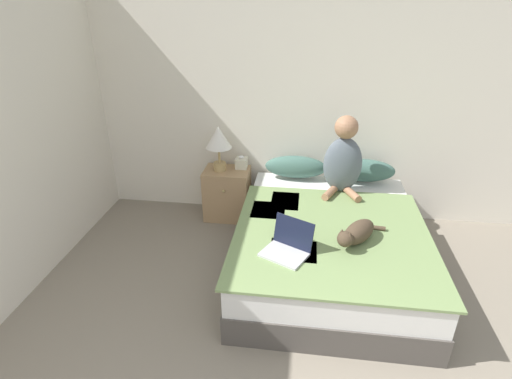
{
  "coord_description": "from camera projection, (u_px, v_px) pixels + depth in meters",
  "views": [
    {
      "loc": [
        0.15,
        -0.32,
        2.24
      ],
      "look_at": [
        -0.22,
        2.46,
        0.84
      ],
      "focal_mm": 28.0,
      "sensor_mm": 36.0,
      "label": 1
    }
  ],
  "objects": [
    {
      "name": "wall_back",
      "position": [
        294.0,
        98.0,
        4.01
      ],
      "size": [
        5.09,
        0.05,
        2.55
      ],
      "color": "silver",
      "rests_on": "ground_plane"
    },
    {
      "name": "pillow_near",
      "position": [
        296.0,
        167.0,
        4.13
      ],
      "size": [
        0.63,
        0.21,
        0.24
      ],
      "color": "#42665B",
      "rests_on": "bed"
    },
    {
      "name": "table_lamp",
      "position": [
        219.0,
        140.0,
        4.05
      ],
      "size": [
        0.27,
        0.27,
        0.47
      ],
      "color": "tan",
      "rests_on": "nightstand"
    },
    {
      "name": "laptop_open",
      "position": [
        287.0,
        247.0,
        2.95
      ],
      "size": [
        0.41,
        0.39,
        0.24
      ],
      "rotation": [
        0.0,
        0.0,
        -0.47
      ],
      "color": "#B7B7BC",
      "rests_on": "bed"
    },
    {
      "name": "pillow_far",
      "position": [
        363.0,
        170.0,
        4.05
      ],
      "size": [
        0.63,
        0.21,
        0.24
      ],
      "color": "#42665B",
      "rests_on": "bed"
    },
    {
      "name": "nightstand",
      "position": [
        227.0,
        194.0,
        4.32
      ],
      "size": [
        0.48,
        0.37,
        0.55
      ],
      "color": "tan",
      "rests_on": "ground_plane"
    },
    {
      "name": "cat_tabby",
      "position": [
        357.0,
        233.0,
        3.06
      ],
      "size": [
        0.42,
        0.44,
        0.18
      ],
      "rotation": [
        0.0,
        0.0,
        -2.21
      ],
      "color": "#473828",
      "rests_on": "bed"
    },
    {
      "name": "tissue_box",
      "position": [
        241.0,
        163.0,
        4.22
      ],
      "size": [
        0.12,
        0.12,
        0.14
      ],
      "color": "beige",
      "rests_on": "nightstand"
    },
    {
      "name": "bed",
      "position": [
        329.0,
        246.0,
        3.49
      ],
      "size": [
        1.57,
        1.97,
        0.49
      ],
      "color": "#4C4742",
      "rests_on": "ground_plane"
    },
    {
      "name": "person_sitting",
      "position": [
        343.0,
        159.0,
        3.75
      ],
      "size": [
        0.37,
        0.36,
        0.75
      ],
      "color": "slate",
      "rests_on": "bed"
    }
  ]
}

